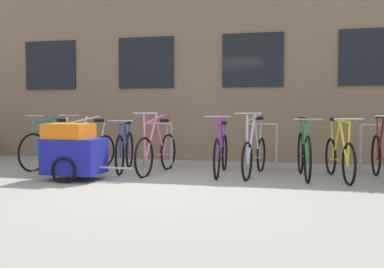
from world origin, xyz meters
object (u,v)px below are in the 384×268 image
(bicycle_purple, at_px, (221,152))
(bicycle_green, at_px, (304,153))
(bicycle_white, at_px, (88,150))
(bicycle_blue, at_px, (125,150))
(bicycle_yellow, at_px, (339,156))
(bicycle_teal, at_px, (52,148))
(bicycle_silver, at_px, (255,154))
(bicycle_maroon, at_px, (383,155))
(bicycle_pink, at_px, (157,151))
(bike_trailer, at_px, (73,151))

(bicycle_purple, relative_size, bicycle_green, 1.02)
(bicycle_white, distance_m, bicycle_blue, 0.77)
(bicycle_yellow, relative_size, bicycle_teal, 1.04)
(bicycle_silver, xyz_separation_m, bicycle_maroon, (2.03, -0.06, 0.02))
(bicycle_teal, bearing_deg, bicycle_silver, -1.46)
(bicycle_pink, height_order, bicycle_silver, same)
(bicycle_silver, relative_size, bicycle_teal, 1.04)
(bicycle_purple, bearing_deg, bike_trailer, -152.92)
(bicycle_blue, bearing_deg, bicycle_pink, -11.13)
(bicycle_purple, bearing_deg, bicycle_green, -3.15)
(bicycle_silver, bearing_deg, bicycle_pink, -176.89)
(bicycle_silver, relative_size, bicycle_purple, 0.96)
(bicycle_teal, bearing_deg, bicycle_white, -1.99)
(bicycle_pink, relative_size, bicycle_green, 1.00)
(bicycle_maroon, bearing_deg, bicycle_blue, 178.77)
(bicycle_teal, bearing_deg, bicycle_maroon, -1.53)
(bicycle_yellow, height_order, bicycle_green, bicycle_green)
(bicycle_pink, relative_size, bicycle_teal, 1.05)
(bicycle_purple, height_order, bicycle_white, bicycle_white)
(bicycle_teal, relative_size, bicycle_green, 0.95)
(bicycle_white, distance_m, bicycle_green, 3.96)
(bicycle_pink, relative_size, bicycle_silver, 1.01)
(bicycle_silver, height_order, bicycle_green, bicycle_silver)
(bicycle_silver, bearing_deg, bicycle_yellow, -3.40)
(bicycle_pink, distance_m, bicycle_maroon, 3.75)
(bike_trailer, bearing_deg, bicycle_purple, 27.08)
(bicycle_pink, bearing_deg, bicycle_maroon, 0.53)
(bicycle_teal, bearing_deg, bicycle_green, -1.60)
(bicycle_maroon, bearing_deg, bicycle_teal, 178.47)
(bicycle_green, bearing_deg, bicycle_yellow, -5.07)
(bicycle_green, bearing_deg, bicycle_pink, -178.62)
(bicycle_teal, distance_m, bicycle_blue, 1.53)
(bicycle_yellow, xyz_separation_m, bicycle_white, (-4.51, 0.15, -0.00))
(bicycle_silver, relative_size, bicycle_yellow, 1.00)
(bicycle_blue, xyz_separation_m, bike_trailer, (-0.43, -1.13, 0.09))
(bicycle_teal, relative_size, bicycle_maroon, 0.92)
(bicycle_green, distance_m, bike_trailer, 3.78)
(bike_trailer, bearing_deg, bicycle_green, 16.29)
(bicycle_pink, bearing_deg, bike_trailer, -137.57)
(bicycle_blue, bearing_deg, bicycle_yellow, -1.79)
(bicycle_white, relative_size, bicycle_green, 0.98)
(bicycle_pink, height_order, bicycle_maroon, bicycle_pink)
(bicycle_purple, height_order, bicycle_blue, bicycle_purple)
(bicycle_white, xyz_separation_m, bicycle_green, (3.96, -0.11, 0.03))
(bicycle_yellow, height_order, bicycle_maroon, bicycle_maroon)
(bicycle_white, bearing_deg, bicycle_teal, 178.01)
(bicycle_yellow, height_order, bicycle_blue, bicycle_yellow)
(bicycle_pink, relative_size, bike_trailer, 1.19)
(bicycle_green, bearing_deg, bicycle_blue, 178.78)
(bicycle_teal, relative_size, bicycle_white, 0.97)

